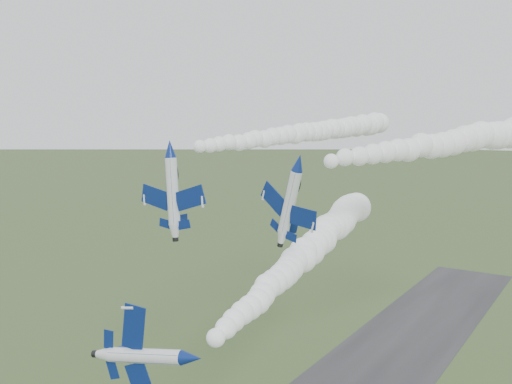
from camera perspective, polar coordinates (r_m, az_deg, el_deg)
jet_lead at (r=50.52m, az=-6.48°, el=-16.22°), size 3.47×11.27×9.27m
smoke_trail_jet_lead at (r=77.48m, az=5.14°, el=-5.92°), size 15.91×58.31×5.17m
jet_pair_left at (r=74.83m, az=-8.65°, el=4.31°), size 11.08×13.32×3.31m
smoke_trail_jet_pair_left at (r=103.70m, az=5.43°, el=5.96°), size 7.22×64.94×4.52m
jet_pair_right at (r=65.04m, az=4.22°, el=2.95°), size 9.52×11.52×3.75m
smoke_trail_jet_pair_right at (r=93.63m, az=22.04°, el=5.21°), size 28.11×68.23×5.75m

